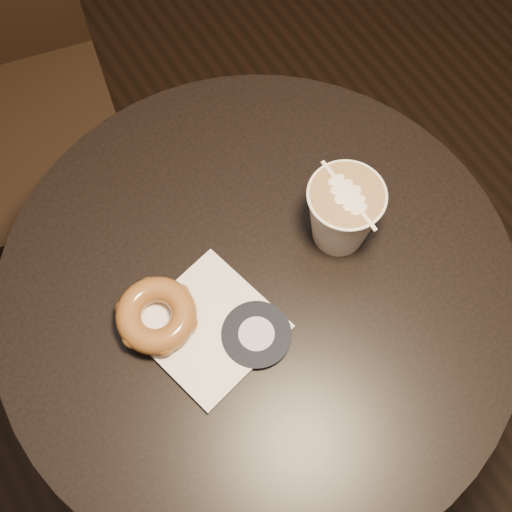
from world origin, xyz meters
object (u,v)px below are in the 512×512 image
at_px(pastry_bag, 209,328).
at_px(doughnut, 156,315).
at_px(cafe_table, 258,335).
at_px(latte_cup, 342,215).

distance_m(pastry_bag, doughnut, 0.07).
distance_m(cafe_table, pastry_bag, 0.22).
bearing_deg(pastry_bag, latte_cup, -7.11).
bearing_deg(cafe_table, latte_cup, 5.14).
relative_size(cafe_table, doughnut, 7.25).
distance_m(cafe_table, doughnut, 0.26).
relative_size(pastry_bag, doughnut, 1.50).
height_order(cafe_table, latte_cup, latte_cup).
height_order(pastry_bag, doughnut, doughnut).
bearing_deg(doughnut, latte_cup, -4.18).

